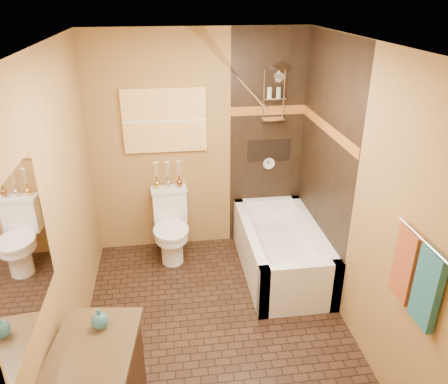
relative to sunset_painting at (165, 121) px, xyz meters
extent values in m
plane|color=black|center=(0.37, -1.48, -1.55)|extent=(3.00, 3.00, 0.00)
cube|color=#A0713E|center=(-0.83, -1.48, -0.30)|extent=(0.02, 3.00, 2.50)
cube|color=#A0713E|center=(1.57, -1.48, -0.30)|extent=(0.02, 3.00, 2.50)
cube|color=#A0713E|center=(0.37, 0.02, -0.30)|extent=(2.40, 0.02, 2.50)
cube|color=#A0713E|center=(0.37, -2.98, -0.30)|extent=(2.40, 0.02, 2.50)
plane|color=silver|center=(0.37, -1.48, 0.95)|extent=(3.00, 3.00, 0.00)
cube|color=black|center=(1.14, 0.01, -0.30)|extent=(0.85, 0.01, 2.50)
cube|color=black|center=(1.56, -0.73, -0.30)|extent=(0.01, 1.50, 2.50)
cube|color=brown|center=(1.14, 0.00, 0.07)|extent=(0.85, 0.01, 0.10)
cube|color=brown|center=(1.55, -0.73, 0.07)|extent=(0.01, 1.50, 0.10)
cube|color=black|center=(1.17, 0.01, -0.40)|extent=(0.50, 0.01, 0.25)
cylinder|color=silver|center=(1.17, -0.12, 0.53)|extent=(0.02, 0.26, 0.02)
cylinder|color=silver|center=(1.17, -0.28, 0.48)|extent=(0.11, 0.11, 0.09)
cylinder|color=silver|center=(1.17, -0.01, -0.55)|extent=(0.14, 0.02, 0.14)
cylinder|color=silver|center=(0.77, -0.73, 0.47)|extent=(0.03, 1.55, 0.03)
cylinder|color=silver|center=(1.52, -2.53, -0.10)|extent=(0.02, 0.55, 0.02)
cube|color=navy|center=(1.53, -2.66, -0.37)|extent=(0.05, 0.22, 0.52)
cube|color=maroon|center=(1.53, -2.40, -0.37)|extent=(0.05, 0.22, 0.52)
cube|color=gold|center=(0.00, 0.00, 0.00)|extent=(0.90, 0.04, 0.70)
cube|color=white|center=(-0.82, -2.48, -0.05)|extent=(0.01, 1.00, 0.90)
cube|color=white|center=(1.17, -1.43, -1.27)|extent=(0.80, 0.10, 0.55)
cube|color=white|center=(1.17, -0.03, -1.27)|extent=(0.80, 0.10, 0.55)
cube|color=white|center=(0.82, -0.73, -1.27)|extent=(0.10, 1.50, 0.55)
cube|color=white|center=(1.52, -0.73, -1.27)|extent=(0.10, 1.50, 0.55)
cube|color=white|center=(1.17, -0.73, -1.38)|extent=(0.64, 1.34, 0.35)
cube|color=white|center=(0.00, -0.09, -0.99)|extent=(0.39, 0.20, 0.38)
cube|color=white|center=(0.00, -0.09, -0.78)|extent=(0.42, 0.22, 0.04)
cylinder|color=white|center=(0.00, -0.39, -1.36)|extent=(0.24, 0.24, 0.38)
cylinder|color=white|center=(0.00, -0.39, -1.19)|extent=(0.37, 0.37, 0.10)
cylinder|color=white|center=(0.00, -0.39, -1.13)|extent=(0.39, 0.39, 0.03)
cube|color=black|center=(-0.55, -2.48, -0.80)|extent=(0.63, 0.92, 0.04)
camera|label=1|loc=(0.01, -4.62, 1.29)|focal=35.00mm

